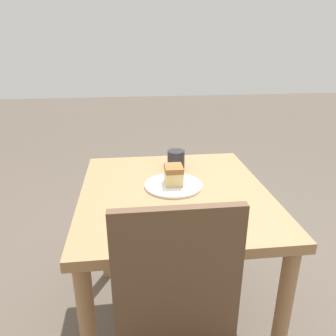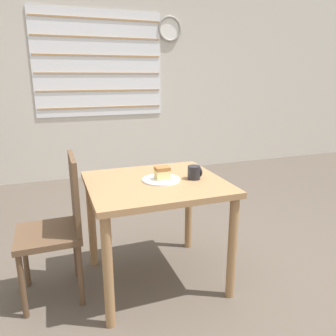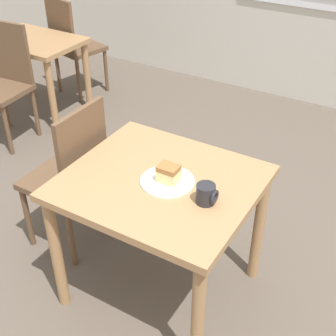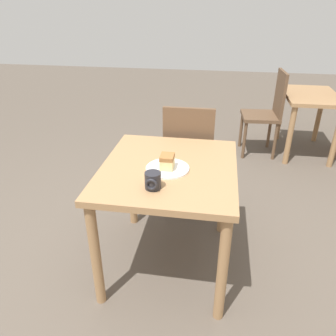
{
  "view_description": "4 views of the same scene",
  "coord_description": "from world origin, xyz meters",
  "views": [
    {
      "loc": [
        -1.43,
        0.41,
        1.39
      ],
      "look_at": [
        -0.05,
        0.25,
        0.83
      ],
      "focal_mm": 35.0,
      "sensor_mm": 36.0,
      "label": 1
    },
    {
      "loc": [
        -0.78,
        -1.79,
        1.45
      ],
      "look_at": [
        -0.05,
        0.22,
        0.85
      ],
      "focal_mm": 35.0,
      "sensor_mm": 36.0,
      "label": 2
    },
    {
      "loc": [
        0.83,
        -1.32,
        2.08
      ],
      "look_at": [
        -0.11,
        0.27,
        0.81
      ],
      "focal_mm": 50.0,
      "sensor_mm": 36.0,
      "label": 3
    },
    {
      "loc": [
        1.61,
        0.51,
        1.68
      ],
      "look_at": [
        -0.09,
        0.23,
        0.77
      ],
      "focal_mm": 35.0,
      "sensor_mm": 36.0,
      "label": 4
    }
  ],
  "objects": [
    {
      "name": "ground_plane",
      "position": [
        0.0,
        0.0,
        0.0
      ],
      "size": [
        14.0,
        14.0,
        0.0
      ],
      "primitive_type": "plane",
      "color": "brown"
    },
    {
      "name": "cake_slice",
      "position": [
        -0.09,
        0.23,
        0.82
      ],
      "size": [
        0.1,
        0.08,
        0.09
      ],
      "color": "#E0C67F",
      "rests_on": "plate"
    },
    {
      "name": "chair_near_window",
      "position": [
        -0.78,
        0.29,
        0.52
      ],
      "size": [
        0.4,
        0.4,
        0.97
      ],
      "rotation": [
        0.0,
        0.0,
        -1.57
      ],
      "color": "brown",
      "rests_on": "ground_plane"
    },
    {
      "name": "coffee_mug",
      "position": [
        0.14,
        0.18,
        0.81
      ],
      "size": [
        0.1,
        0.09,
        0.09
      ],
      "color": "#232328",
      "rests_on": "dining_table_near"
    },
    {
      "name": "dining_table_far",
      "position": [
        -2.24,
        1.53,
        0.57
      ],
      "size": [
        0.85,
        0.57,
        0.71
      ],
      "color": "#9E754C",
      "rests_on": "ground_plane"
    },
    {
      "name": "dining_table_near",
      "position": [
        -0.13,
        0.23,
        0.64
      ],
      "size": [
        0.92,
        0.82,
        0.76
      ],
      "color": "#9E754C",
      "rests_on": "ground_plane"
    },
    {
      "name": "chair_far_corner",
      "position": [
        -2.12,
        1.05,
        0.52
      ],
      "size": [
        0.43,
        0.43,
        0.97
      ],
      "rotation": [
        0.0,
        0.0,
        0.07
      ],
      "color": "brown",
      "rests_on": "ground_plane"
    },
    {
      "name": "plate",
      "position": [
        -0.09,
        0.23,
        0.77
      ],
      "size": [
        0.26,
        0.26,
        0.01
      ],
      "color": "white",
      "rests_on": "dining_table_near"
    }
  ]
}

